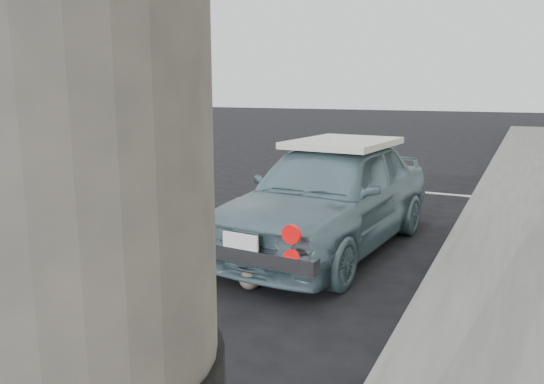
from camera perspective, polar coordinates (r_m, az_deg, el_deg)
The scene contains 5 objects.
ground at distance 3.83m, azimuth -19.05°, elevation -15.96°, with size 80.00×80.00×0.00m, color black.
pline_front at distance 9.25m, azimuth 12.99°, elevation 0.22°, with size 3.00×0.12×0.01m, color silver.
pline_side at distance 6.57m, azimuth -6.19°, elevation -3.97°, with size 0.12×7.00×0.01m, color silver.
retro_coupe at distance 5.71m, azimuth 6.20°, elevation -0.17°, with size 1.66×3.56×1.18m.
cat at distance 4.63m, azimuth -2.34°, elevation -9.02°, with size 0.31×0.45×0.25m.
Camera 1 is at (2.48, -2.37, 1.71)m, focal length 35.00 mm.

